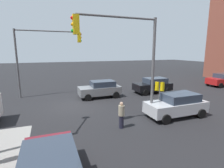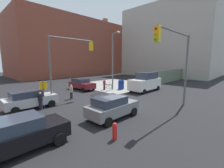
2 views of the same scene
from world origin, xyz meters
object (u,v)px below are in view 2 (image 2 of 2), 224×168
(traffic_signal_se_corner, at_px, (177,55))
(fire_hydrant, at_px, (115,131))
(traffic_signal_nw_corner, at_px, (69,57))
(mailbox_blue, at_px, (121,84))
(bicycle_leaning_on_fence, at_px, (108,86))
(pedestrian_walking_north, at_px, (41,101))
(sedan_maroon, at_px, (81,84))
(van_white_delivery, at_px, (145,82))
(coupe_gray, at_px, (112,107))
(sedan_silver, at_px, (30,99))
(street_lamp_corner, at_px, (113,57))
(pedestrian_waiting, at_px, (71,92))
(sedan_black, at_px, (20,133))
(pedestrian_crossing, at_px, (104,84))
(smokestack, at_px, (105,47))

(traffic_signal_se_corner, xyz_separation_m, fire_hydrant, (-7.07, 0.30, -4.19))
(traffic_signal_nw_corner, height_order, mailbox_blue, traffic_signal_nw_corner)
(bicycle_leaning_on_fence, bearing_deg, traffic_signal_se_corner, -106.78)
(pedestrian_walking_north, height_order, bicycle_leaning_on_fence, pedestrian_walking_north)
(sedan_maroon, relative_size, van_white_delivery, 0.83)
(mailbox_blue, xyz_separation_m, van_white_delivery, (1.52, -3.20, 0.52))
(coupe_gray, bearing_deg, sedan_maroon, 66.11)
(traffic_signal_nw_corner, bearing_deg, pedestrian_walking_north, -167.93)
(sedan_silver, bearing_deg, traffic_signal_se_corner, -47.85)
(street_lamp_corner, relative_size, fire_hydrant, 8.51)
(sedan_maroon, xyz_separation_m, pedestrian_waiting, (-4.03, -3.92, -0.02))
(coupe_gray, bearing_deg, sedan_black, 178.05)
(pedestrian_crossing, bearing_deg, sedan_maroon, -83.37)
(sedan_black, height_order, bicycle_leaning_on_fence, sedan_black)
(traffic_signal_se_corner, bearing_deg, smokestack, 54.55)
(street_lamp_corner, xyz_separation_m, pedestrian_waiting, (-7.03, -0.27, -3.88))
(sedan_black, height_order, van_white_delivery, van_white_delivery)
(mailbox_blue, relative_size, coupe_gray, 0.35)
(sedan_silver, relative_size, sedan_black, 1.04)
(coupe_gray, bearing_deg, traffic_signal_nw_corner, 87.00)
(street_lamp_corner, xyz_separation_m, mailbox_blue, (1.17, -0.47, -3.94))
(street_lamp_corner, bearing_deg, coupe_gray, -136.81)
(pedestrian_crossing, bearing_deg, traffic_signal_se_corner, 46.03)
(sedan_black, bearing_deg, pedestrian_waiting, 45.68)
(traffic_signal_nw_corner, xyz_separation_m, traffic_signal_se_corner, (4.60, -9.00, 0.06))
(sedan_silver, bearing_deg, pedestrian_waiting, 5.31)
(sedan_black, xyz_separation_m, pedestrian_waiting, (6.77, 6.93, -0.02))
(street_lamp_corner, bearing_deg, fire_hydrant, -136.03)
(smokestack, relative_size, street_lamp_corner, 2.31)
(pedestrian_crossing, height_order, pedestrian_walking_north, pedestrian_crossing)
(traffic_signal_nw_corner, xyz_separation_m, sedan_black, (-6.24, -6.23, -3.77))
(pedestrian_walking_north, bearing_deg, smokestack, 114.31)
(sedan_maroon, xyz_separation_m, sedan_black, (-10.80, -10.85, -0.00))
(sedan_maroon, distance_m, sedan_silver, 9.42)
(sedan_silver, bearing_deg, smokestack, 37.39)
(coupe_gray, bearing_deg, fire_hydrant, -133.30)
(van_white_delivery, bearing_deg, bicycle_leaning_on_fence, 111.44)
(fire_hydrant, xyz_separation_m, sedan_maroon, (7.03, 13.32, 0.36))
(smokestack, height_order, van_white_delivery, smokestack)
(traffic_signal_nw_corner, relative_size, coupe_gray, 1.61)
(van_white_delivery, bearing_deg, pedestrian_waiting, 160.72)
(sedan_black, bearing_deg, mailbox_blue, 24.22)
(traffic_signal_se_corner, distance_m, mailbox_blue, 11.07)
(street_lamp_corner, distance_m, sedan_maroon, 6.09)
(van_white_delivery, distance_m, pedestrian_crossing, 5.89)
(street_lamp_corner, xyz_separation_m, bicycle_leaning_on_fence, (0.57, 1.72, -4.35))
(mailbox_blue, height_order, pedestrian_crossing, pedestrian_crossing)
(traffic_signal_se_corner, xyz_separation_m, mailbox_blue, (4.13, 9.50, -3.91))
(mailbox_blue, xyz_separation_m, fire_hydrant, (-11.20, -9.20, -0.28))
(mailbox_blue, distance_m, bicycle_leaning_on_fence, 2.32)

